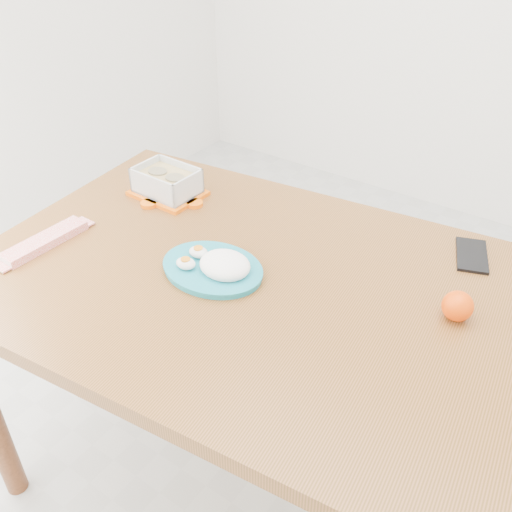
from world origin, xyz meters
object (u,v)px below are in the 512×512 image
Objects in this scene: food_container at (167,182)px; smartphone at (472,255)px; dining_table at (256,307)px; rice_plate at (216,265)px; orange_fruit at (458,306)px.

food_container reaches higher than smartphone.
dining_table is 5.65× the size of rice_plate.
food_container is 3.03× the size of orange_fruit.
rice_plate is (-0.08, -0.04, 0.11)m from dining_table.
dining_table is 0.54m from smartphone.
food_container is 0.85m from orange_fruit.
dining_table is 21.76× the size of orange_fruit.
food_container is 0.79× the size of rice_plate.
orange_fruit is (0.42, 0.12, 0.12)m from dining_table.
smartphone is at bearing 38.15° from dining_table.
smartphone is (-0.04, 0.24, -0.03)m from orange_fruit.
orange_fruit is (0.85, -0.05, -0.01)m from food_container.
rice_plate is 0.62m from smartphone.
rice_plate is (-0.51, -0.16, -0.01)m from orange_fruit.
rice_plate is at bearing -161.71° from dining_table.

